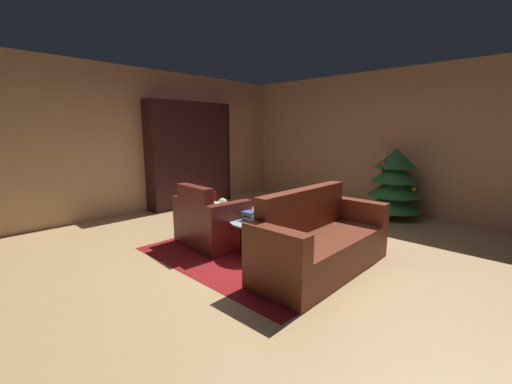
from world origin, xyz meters
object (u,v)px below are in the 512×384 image
at_px(decorated_tree, 394,183).
at_px(coffee_table, 255,224).
at_px(bookshelf_unit, 195,156).
at_px(armchair_red, 210,223).
at_px(couch_red, 320,243).
at_px(bottle_on_table, 260,214).
at_px(book_stack_on_table, 250,216).

bearing_deg(decorated_tree, coffee_table, -100.49).
bearing_deg(bookshelf_unit, armchair_red, -31.62).
distance_m(couch_red, coffee_table, 0.89).
distance_m(bookshelf_unit, coffee_table, 3.24).
relative_size(armchair_red, decorated_tree, 0.80).
distance_m(couch_red, decorated_tree, 2.89).
relative_size(couch_red, bottle_on_table, 5.99).
distance_m(bookshelf_unit, armchair_red, 2.75).
bearing_deg(book_stack_on_table, couch_red, 12.36).
distance_m(armchair_red, couch_red, 1.59).
height_order(bottle_on_table, decorated_tree, decorated_tree).
relative_size(couch_red, book_stack_on_table, 9.21).
relative_size(bookshelf_unit, book_stack_on_table, 10.56).
distance_m(couch_red, book_stack_on_table, 0.96).
distance_m(couch_red, bottle_on_table, 0.79).
bearing_deg(bottle_on_table, decorated_tree, 82.70).
bearing_deg(book_stack_on_table, bottle_on_table, -7.22).
relative_size(couch_red, decorated_tree, 1.48).
xyz_separation_m(coffee_table, book_stack_on_table, (-0.05, -0.05, 0.10)).
bearing_deg(bookshelf_unit, coffee_table, -22.19).
bearing_deg(decorated_tree, book_stack_on_table, -101.21).
distance_m(armchair_red, coffee_table, 0.71).
bearing_deg(couch_red, armchair_red, -167.45).
height_order(book_stack_on_table, decorated_tree, decorated_tree).
height_order(coffee_table, decorated_tree, decorated_tree).
bearing_deg(coffee_table, bookshelf_unit, 157.81).
relative_size(coffee_table, bottle_on_table, 2.07).
xyz_separation_m(couch_red, coffee_table, (-0.87, -0.16, 0.08)).
height_order(couch_red, bottle_on_table, couch_red).
xyz_separation_m(book_stack_on_table, bottle_on_table, (0.21, -0.03, 0.07)).
xyz_separation_m(coffee_table, decorated_tree, (0.56, 3.01, 0.24)).
bearing_deg(coffee_table, couch_red, 10.17).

